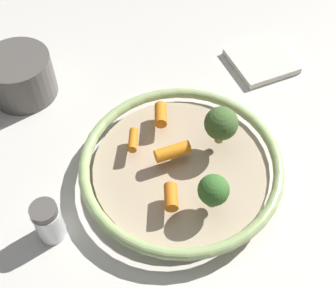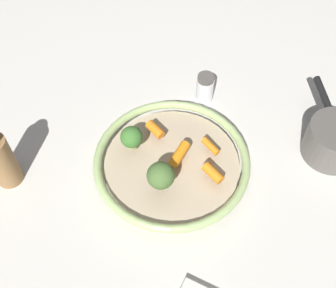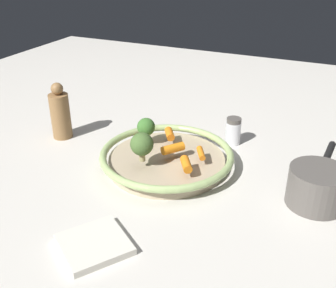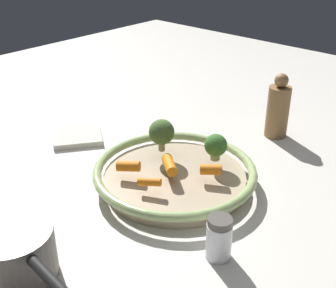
{
  "view_description": "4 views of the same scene",
  "coord_description": "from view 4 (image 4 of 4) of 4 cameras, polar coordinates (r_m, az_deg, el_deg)",
  "views": [
    {
      "loc": [
        0.36,
        0.2,
        0.62
      ],
      "look_at": [
        -0.01,
        -0.03,
        0.06
      ],
      "focal_mm": 48.04,
      "sensor_mm": 36.0,
      "label": 1
    },
    {
      "loc": [
        -0.47,
        0.08,
        0.75
      ],
      "look_at": [
        0.02,
        0.0,
        0.06
      ],
      "focal_mm": 44.09,
      "sensor_mm": 36.0,
      "label": 2
    },
    {
      "loc": [
        -0.78,
        -0.36,
        0.51
      ],
      "look_at": [
        -0.02,
        -0.01,
        0.08
      ],
      "focal_mm": 42.94,
      "sensor_mm": 36.0,
      "label": 3
    },
    {
      "loc": [
        0.51,
        -0.58,
        0.5
      ],
      "look_at": [
        -0.03,
        0.01,
        0.08
      ],
      "focal_mm": 47.88,
      "sensor_mm": 36.0,
      "label": 4
    }
  ],
  "objects": [
    {
      "name": "baby_carrot_center",
      "position": [
        0.83,
        -2.38,
        -4.87
      ],
      "size": [
        0.05,
        0.04,
        0.02
      ],
      "primitive_type": "cylinder",
      "rotation": [
        1.48,
        0.0,
        2.1
      ],
      "color": "orange",
      "rests_on": "serving_bowl"
    },
    {
      "name": "dish_towel",
      "position": [
        1.12,
        -11.5,
        1.04
      ],
      "size": [
        0.16,
        0.16,
        0.01
      ],
      "primitive_type": "cube",
      "rotation": [
        0.0,
        0.0,
        -0.61
      ],
      "color": "silver",
      "rests_on": "ground_plane"
    },
    {
      "name": "broccoli_floret_mid",
      "position": [
        0.91,
        6.09,
        -0.22
      ],
      "size": [
        0.05,
        0.05,
        0.06
      ],
      "color": "tan",
      "rests_on": "serving_bowl"
    },
    {
      "name": "saucepan",
      "position": [
        0.72,
        -18.91,
        -13.15
      ],
      "size": [
        0.22,
        0.12,
        0.08
      ],
      "color": "#56514C",
      "rests_on": "ground_plane"
    },
    {
      "name": "salt_shaker",
      "position": [
        0.73,
        6.5,
        -11.81
      ],
      "size": [
        0.04,
        0.04,
        0.08
      ],
      "color": "white",
      "rests_on": "ground_plane"
    },
    {
      "name": "pepper_mill",
      "position": [
        1.12,
        13.83,
        4.34
      ],
      "size": [
        0.05,
        0.05,
        0.16
      ],
      "color": "olive",
      "rests_on": "ground_plane"
    },
    {
      "name": "baby_carrot_left",
      "position": [
        0.87,
        5.51,
        -3.28
      ],
      "size": [
        0.05,
        0.04,
        0.02
      ],
      "primitive_type": "cylinder",
      "rotation": [
        1.65,
        0.0,
        5.3
      ],
      "color": "orange",
      "rests_on": "serving_bowl"
    },
    {
      "name": "ground_plane",
      "position": [
        0.92,
        0.86,
        -5.29
      ],
      "size": [
        2.24,
        2.24,
        0.0
      ],
      "primitive_type": "plane",
      "color": "beige"
    },
    {
      "name": "broccoli_floret_edge",
      "position": [
        0.93,
        -0.82,
        1.49
      ],
      "size": [
        0.05,
        0.05,
        0.07
      ],
      "color": "tan",
      "rests_on": "serving_bowl"
    },
    {
      "name": "serving_bowl",
      "position": [
        0.9,
        0.87,
        -4.02
      ],
      "size": [
        0.33,
        0.33,
        0.04
      ],
      "color": "tan",
      "rests_on": "ground_plane"
    },
    {
      "name": "baby_carrot_right",
      "position": [
        0.88,
        0.03,
        -2.6
      ],
      "size": [
        0.06,
        0.05,
        0.02
      ],
      "primitive_type": "cylinder",
      "rotation": [
        1.57,
        0.0,
        0.92
      ],
      "color": "orange",
      "rests_on": "serving_bowl"
    },
    {
      "name": "baby_carrot_near_rim",
      "position": [
        0.88,
        -5.06,
        -2.84
      ],
      "size": [
        0.05,
        0.04,
        0.02
      ],
      "primitive_type": "cylinder",
      "rotation": [
        1.65,
        0.0,
        5.29
      ],
      "color": "orange",
      "rests_on": "serving_bowl"
    }
  ]
}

